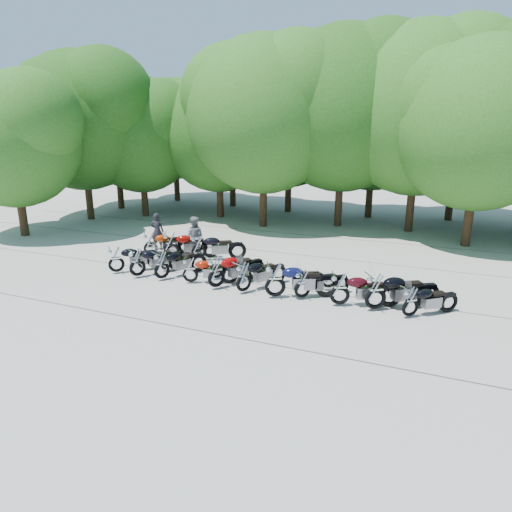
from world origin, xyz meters
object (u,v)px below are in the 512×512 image
at_px(motorcycle_3, 190,269).
at_px(motorcycle_6, 275,279).
at_px(motorcycle_4, 216,271).
at_px(motorcycle_13, 199,246).
at_px(rider_1, 194,237).
at_px(motorcycle_7, 303,283).
at_px(motorcycle_12, 171,244).
at_px(motorcycle_8, 340,288).
at_px(motorcycle_2, 162,264).
at_px(motorcycle_10, 411,301).
at_px(rider_0, 157,231).
at_px(motorcycle_11, 150,243).
at_px(motorcycle_1, 137,261).
at_px(motorcycle_9, 376,290).
at_px(motorcycle_5, 244,276).
at_px(motorcycle_0, 116,258).

relative_size(motorcycle_3, motorcycle_6, 0.81).
height_order(motorcycle_4, motorcycle_6, motorcycle_6).
distance_m(motorcycle_13, rider_1, 0.77).
height_order(motorcycle_7, motorcycle_12, motorcycle_12).
distance_m(motorcycle_6, motorcycle_8, 2.25).
relative_size(motorcycle_2, motorcycle_6, 0.91).
bearing_deg(motorcycle_10, rider_0, 31.21).
distance_m(motorcycle_11, motorcycle_13, 2.41).
xyz_separation_m(motorcycle_1, motorcycle_8, (8.07, 0.10, -0.02)).
bearing_deg(motorcycle_3, motorcycle_9, -112.71).
height_order(motorcycle_7, rider_1, rider_1).
height_order(motorcycle_1, motorcycle_6, motorcycle_6).
bearing_deg(motorcycle_6, motorcycle_5, 60.95).
bearing_deg(motorcycle_5, motorcycle_9, -150.02).
relative_size(motorcycle_2, motorcycle_4, 0.93).
bearing_deg(motorcycle_13, motorcycle_0, 111.64).
xyz_separation_m(motorcycle_3, rider_1, (-1.71, 3.29, 0.36)).
distance_m(motorcycle_2, motorcycle_7, 5.67).
bearing_deg(rider_1, motorcycle_8, 140.15).
xyz_separation_m(motorcycle_4, rider_1, (-2.91, 3.44, 0.24)).
bearing_deg(motorcycle_11, motorcycle_5, -154.68).
relative_size(motorcycle_7, rider_0, 1.17).
bearing_deg(motorcycle_8, rider_0, 47.66).
relative_size(motorcycle_3, motorcycle_13, 0.86).
distance_m(motorcycle_10, motorcycle_11, 11.94).
relative_size(motorcycle_10, motorcycle_11, 0.90).
relative_size(motorcycle_5, rider_1, 1.22).
bearing_deg(motorcycle_0, motorcycle_7, -134.64).
xyz_separation_m(motorcycle_1, rider_0, (-1.71, 3.92, 0.23)).
bearing_deg(motorcycle_10, motorcycle_7, 45.38).
height_order(motorcycle_10, rider_1, rider_1).
relative_size(motorcycle_6, motorcycle_8, 1.10).
height_order(motorcycle_1, rider_0, rider_0).
relative_size(motorcycle_13, rider_0, 1.32).
bearing_deg(motorcycle_10, motorcycle_11, 36.03).
distance_m(motorcycle_4, motorcycle_10, 6.83).
xyz_separation_m(motorcycle_2, motorcycle_8, (7.01, -0.02, -0.00)).
height_order(motorcycle_9, motorcycle_10, motorcycle_9).
distance_m(motorcycle_11, rider_1, 2.04).
bearing_deg(motorcycle_7, motorcycle_10, -137.72).
distance_m(motorcycle_0, rider_0, 3.89).
height_order(motorcycle_0, motorcycle_12, motorcycle_12).
xyz_separation_m(motorcycle_0, motorcycle_7, (7.85, 0.14, -0.04)).
height_order(motorcycle_4, motorcycle_8, motorcycle_4).
distance_m(motorcycle_0, motorcycle_7, 7.85).
height_order(motorcycle_0, rider_0, rider_0).
height_order(motorcycle_5, rider_1, rider_1).
height_order(motorcycle_3, motorcycle_4, motorcycle_4).
relative_size(motorcycle_0, motorcycle_12, 0.93).
bearing_deg(motorcycle_10, motorcycle_4, 48.97).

